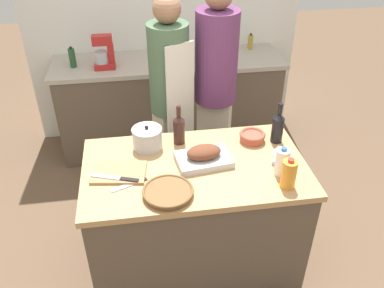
{
  "coord_description": "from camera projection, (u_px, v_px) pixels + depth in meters",
  "views": [
    {
      "loc": [
        -0.32,
        -1.98,
        2.38
      ],
      "look_at": [
        0.0,
        0.12,
        0.94
      ],
      "focal_mm": 38.0,
      "sensor_mm": 36.0,
      "label": 1
    }
  ],
  "objects": [
    {
      "name": "milk_jug",
      "position": [
        282.0,
        162.0,
        2.39
      ],
      "size": [
        0.08,
        0.08,
        0.19
      ],
      "color": "white",
      "rests_on": "kitchen_island"
    },
    {
      "name": "wine_bottle_dark",
      "position": [
        179.0,
        128.0,
        2.66
      ],
      "size": [
        0.08,
        0.08,
        0.28
      ],
      "color": "#381E19",
      "rests_on": "kitchen_island"
    },
    {
      "name": "ground_plane",
      "position": [
        194.0,
        259.0,
        2.99
      ],
      "size": [
        12.0,
        12.0,
        0.0
      ],
      "primitive_type": "plane",
      "color": "brown"
    },
    {
      "name": "wicker_basket",
      "position": [
        168.0,
        192.0,
        2.26
      ],
      "size": [
        0.29,
        0.29,
        0.04
      ],
      "color": "brown",
      "rests_on": "kitchen_island"
    },
    {
      "name": "cutting_board",
      "position": [
        119.0,
        172.0,
        2.43
      ],
      "size": [
        0.35,
        0.26,
        0.02
      ],
      "color": "#AD7F51",
      "rests_on": "kitchen_island"
    },
    {
      "name": "wine_glass_left",
      "position": [
        278.0,
        150.0,
        2.48
      ],
      "size": [
        0.08,
        0.08,
        0.13
      ],
      "color": "silver",
      "rests_on": "kitchen_island"
    },
    {
      "name": "kitchen_island",
      "position": [
        195.0,
        216.0,
        2.75
      ],
      "size": [
        1.38,
        0.8,
        0.86
      ],
      "color": "brown",
      "rests_on": "ground_plane"
    },
    {
      "name": "wine_bottle_green",
      "position": [
        278.0,
        127.0,
        2.67
      ],
      "size": [
        0.08,
        0.08,
        0.29
      ],
      "color": "black",
      "rests_on": "kitchen_island"
    },
    {
      "name": "person_cook_aproned",
      "position": [
        170.0,
        94.0,
        3.11
      ],
      "size": [
        0.32,
        0.34,
        1.7
      ],
      "rotation": [
        0.0,
        0.0,
        0.47
      ],
      "color": "beige",
      "rests_on": "ground_plane"
    },
    {
      "name": "knife_paring",
      "position": [
        130.0,
        184.0,
        2.35
      ],
      "size": [
        0.22,
        0.11,
        0.01
      ],
      "color": "#B7B7BC",
      "rests_on": "kitchen_island"
    },
    {
      "name": "back_counter",
      "position": [
        170.0,
        104.0,
        4.02
      ],
      "size": [
        2.15,
        0.6,
        0.92
      ],
      "color": "brown",
      "rests_on": "ground_plane"
    },
    {
      "name": "stock_pot",
      "position": [
        147.0,
        138.0,
        2.63
      ],
      "size": [
        0.2,
        0.2,
        0.17
      ],
      "color": "#B7B7BC",
      "rests_on": "kitchen_island"
    },
    {
      "name": "roasting_pan",
      "position": [
        204.0,
        157.0,
        2.51
      ],
      "size": [
        0.36,
        0.27,
        0.12
      ],
      "color": "#BCBCC1",
      "rests_on": "kitchen_island"
    },
    {
      "name": "mixing_bowl",
      "position": [
        252.0,
        136.0,
        2.72
      ],
      "size": [
        0.17,
        0.17,
        0.06
      ],
      "color": "#A84C38",
      "rests_on": "kitchen_island"
    },
    {
      "name": "stand_mixer",
      "position": [
        104.0,
        55.0,
        3.54
      ],
      "size": [
        0.18,
        0.14,
        0.3
      ],
      "color": "#B22323",
      "rests_on": "back_counter"
    },
    {
      "name": "knife_chef",
      "position": [
        116.0,
        178.0,
        2.37
      ],
      "size": [
        0.29,
        0.13,
        0.01
      ],
      "color": "#B7B7BC",
      "rests_on": "cutting_board"
    },
    {
      "name": "juice_jug",
      "position": [
        289.0,
        174.0,
        2.29
      ],
      "size": [
        0.09,
        0.09,
        0.19
      ],
      "color": "orange",
      "rests_on": "kitchen_island"
    },
    {
      "name": "condiment_bottle_tall",
      "position": [
        250.0,
        42.0,
        3.96
      ],
      "size": [
        0.05,
        0.05,
        0.15
      ],
      "color": "#B28E2D",
      "rests_on": "back_counter"
    },
    {
      "name": "condiment_bottle_extra",
      "position": [
        72.0,
        58.0,
        3.58
      ],
      "size": [
        0.06,
        0.06,
        0.19
      ],
      "color": "#234C28",
      "rests_on": "back_counter"
    },
    {
      "name": "back_wall",
      "position": [
        163.0,
        10.0,
        3.85
      ],
      "size": [
        2.65,
        0.1,
        2.55
      ],
      "color": "silver",
      "rests_on": "ground_plane"
    },
    {
      "name": "condiment_bottle_short",
      "position": [
        210.0,
        52.0,
        3.77
      ],
      "size": [
        0.06,
        0.06,
        0.13
      ],
      "color": "#B28E2D",
      "rests_on": "back_counter"
    },
    {
      "name": "person_cook_guest",
      "position": [
        216.0,
        84.0,
        3.18
      ],
      "size": [
        0.33,
        0.33,
        1.77
      ],
      "rotation": [
        0.0,
        0.0,
        -0.39
      ],
      "color": "beige",
      "rests_on": "ground_plane"
    }
  ]
}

